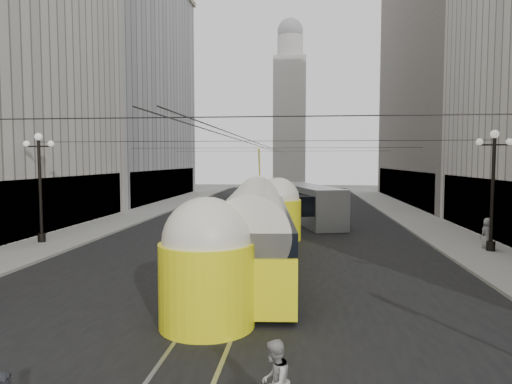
% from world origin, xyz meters
% --- Properties ---
extents(road, '(20.00, 85.00, 0.02)m').
position_xyz_m(road, '(0.00, 32.50, 0.00)').
color(road, black).
rests_on(road, ground).
extents(sidewalk_left, '(4.00, 72.00, 0.15)m').
position_xyz_m(sidewalk_left, '(-12.00, 36.00, 0.07)').
color(sidewalk_left, gray).
rests_on(sidewalk_left, ground).
extents(sidewalk_right, '(4.00, 72.00, 0.15)m').
position_xyz_m(sidewalk_right, '(12.00, 36.00, 0.07)').
color(sidewalk_right, gray).
rests_on(sidewalk_right, ground).
extents(rail_left, '(0.12, 85.00, 0.04)m').
position_xyz_m(rail_left, '(-0.75, 32.50, 0.00)').
color(rail_left, gray).
rests_on(rail_left, ground).
extents(rail_right, '(0.12, 85.00, 0.04)m').
position_xyz_m(rail_right, '(0.75, 32.50, 0.00)').
color(rail_right, gray).
rests_on(rail_right, ground).
extents(building_left_far, '(12.60, 28.60, 28.60)m').
position_xyz_m(building_left_far, '(-19.99, 48.00, 14.31)').
color(building_left_far, '#999999').
rests_on(building_left_far, ground).
extents(building_right_far, '(12.60, 32.60, 32.60)m').
position_xyz_m(building_right_far, '(20.00, 48.00, 16.31)').
color(building_right_far, '#514C47').
rests_on(building_right_far, ground).
extents(distant_tower, '(6.00, 6.00, 31.36)m').
position_xyz_m(distant_tower, '(0.00, 80.00, 14.97)').
color(distant_tower, '#B2AFA8').
rests_on(distant_tower, ground).
extents(lamppost_left_mid, '(1.86, 0.44, 6.37)m').
position_xyz_m(lamppost_left_mid, '(-12.60, 18.00, 3.74)').
color(lamppost_left_mid, black).
rests_on(lamppost_left_mid, sidewalk_left).
extents(lamppost_right_mid, '(1.86, 0.44, 6.37)m').
position_xyz_m(lamppost_right_mid, '(12.60, 18.00, 3.74)').
color(lamppost_right_mid, black).
rests_on(lamppost_right_mid, sidewalk_right).
extents(catenary, '(25.00, 72.00, 0.23)m').
position_xyz_m(catenary, '(0.12, 31.49, 5.88)').
color(catenary, black).
rests_on(catenary, ground).
extents(streetcar, '(4.12, 17.89, 3.93)m').
position_xyz_m(streetcar, '(0.50, 13.52, 1.92)').
color(streetcar, yellow).
rests_on(streetcar, ground).
extents(city_bus, '(5.60, 11.99, 2.94)m').
position_xyz_m(city_bus, '(3.05, 29.22, 1.61)').
color(city_bus, '#A0A2A5').
rests_on(city_bus, ground).
extents(sedan_white_far, '(2.01, 4.28, 1.31)m').
position_xyz_m(sedan_white_far, '(3.21, 40.62, 0.59)').
color(sedan_white_far, silver).
rests_on(sedan_white_far, ground).
extents(sedan_dark_far, '(3.01, 4.68, 1.37)m').
position_xyz_m(sedan_dark_far, '(-4.78, 51.86, 0.62)').
color(sedan_dark_far, black).
rests_on(sedan_dark_far, ground).
extents(pedestrian_crossing_b, '(0.83, 0.93, 1.61)m').
position_xyz_m(pedestrian_crossing_b, '(2.18, 1.16, 0.80)').
color(pedestrian_crossing_b, '#A3A098').
rests_on(pedestrian_crossing_b, ground).
extents(pedestrian_sidewalk_right, '(0.95, 0.79, 1.68)m').
position_xyz_m(pedestrian_sidewalk_right, '(12.65, 18.57, 0.99)').
color(pedestrian_sidewalk_right, slate).
rests_on(pedestrian_sidewalk_right, sidewalk_right).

